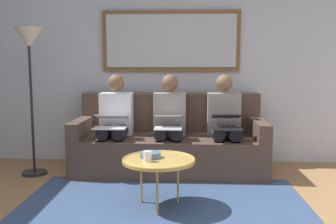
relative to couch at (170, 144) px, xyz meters
The scene contains 14 objects.
wall_rear 1.10m from the couch, 90.00° to the right, with size 6.00×0.12×2.60m, color #B7BCC6.
area_rug 1.30m from the couch, 90.00° to the left, with size 2.60×1.80×0.01m, color #33476B.
couch is the anchor object (origin of this frame).
framed_mirror 1.30m from the couch, 90.00° to the right, with size 1.73×0.05×0.75m.
coffee_table 1.22m from the couch, 87.96° to the left, with size 0.64×0.64×0.45m.
cup 1.32m from the couch, 84.15° to the left, with size 0.07×0.07×0.09m, color silver.
bowl 1.18m from the couch, 83.98° to the left, with size 0.19×0.19×0.05m, color slate.
person_left 0.71m from the couch, behind, with size 0.38×0.58×1.14m.
laptop_black 0.78m from the couch, 154.37° to the left, with size 0.31×0.37×0.16m.
person_middle 0.31m from the couch, 90.00° to the left, with size 0.38×0.58×1.14m.
laptop_silver 0.45m from the couch, 90.00° to the left, with size 0.30×0.35×0.15m.
person_right 0.71m from the couch, ahead, with size 0.38×0.58×1.14m.
laptop_white 0.78m from the couch, 26.02° to the left, with size 0.36×0.35×0.15m.
standing_lamp 1.90m from the couch, ahead, with size 0.32×0.32×1.66m.
Camera 1 is at (-0.19, 2.33, 1.26)m, focal length 40.54 mm.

